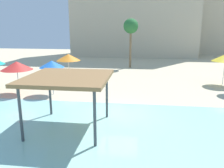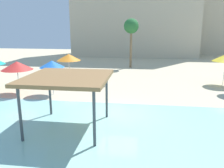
% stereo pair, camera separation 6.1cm
% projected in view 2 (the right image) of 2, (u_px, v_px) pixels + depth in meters
% --- Properties ---
extents(ground_plane, '(80.00, 80.00, 0.00)m').
position_uv_depth(ground_plane, '(119.00, 111.00, 14.76)').
color(ground_plane, beige).
extents(lagoon_water, '(44.00, 13.50, 0.04)m').
position_uv_depth(lagoon_water, '(105.00, 155.00, 9.71)').
color(lagoon_water, '#99D1C6').
rests_on(lagoon_water, ground).
extents(shade_pavilion, '(4.18, 4.18, 2.87)m').
position_uv_depth(shade_pavilion, '(67.00, 79.00, 11.70)').
color(shade_pavilion, '#42474C').
rests_on(shade_pavilion, ground).
extents(beach_umbrella_orange_0, '(2.34, 2.34, 2.70)m').
position_uv_depth(beach_umbrella_orange_0, '(69.00, 57.00, 22.50)').
color(beach_umbrella_orange_0, silver).
rests_on(beach_umbrella_orange_0, ground).
extents(beach_umbrella_blue_3, '(1.94, 1.94, 2.71)m').
position_uv_depth(beach_umbrella_blue_3, '(52.00, 64.00, 18.00)').
color(beach_umbrella_blue_3, silver).
rests_on(beach_umbrella_blue_3, ground).
extents(beach_umbrella_red_7, '(2.45, 2.45, 2.64)m').
position_uv_depth(beach_umbrella_red_7, '(17.00, 66.00, 18.15)').
color(beach_umbrella_red_7, silver).
rests_on(beach_umbrella_red_7, ground).
extents(lounge_chair_0, '(0.66, 1.91, 0.74)m').
position_uv_depth(lounge_chair_0, '(104.00, 81.00, 21.61)').
color(lounge_chair_0, white).
rests_on(lounge_chair_0, ground).
extents(palm_tree_1, '(1.90, 1.90, 6.31)m').
position_uv_depth(palm_tree_1, '(131.00, 27.00, 29.36)').
color(palm_tree_1, brown).
rests_on(palm_tree_1, ground).
extents(hotel_block_0, '(22.02, 8.45, 18.94)m').
position_uv_depth(hotel_block_0, '(135.00, 3.00, 41.54)').
color(hotel_block_0, beige).
rests_on(hotel_block_0, ground).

